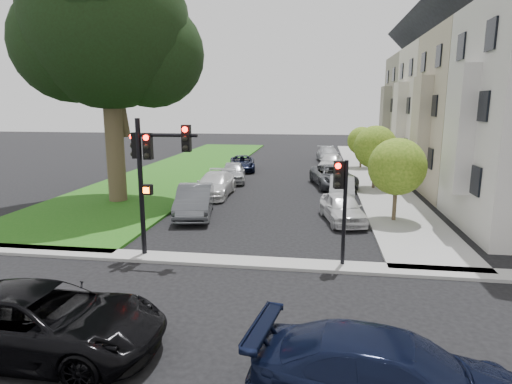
# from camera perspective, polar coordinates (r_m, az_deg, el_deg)

# --- Properties ---
(ground) EXTENTS (140.00, 140.00, 0.00)m
(ground) POSITION_cam_1_polar(r_m,az_deg,el_deg) (13.66, -3.14, -12.48)
(ground) COLOR black
(ground) RESTS_ON ground
(grass_strip) EXTENTS (8.00, 44.00, 0.12)m
(grass_strip) POSITION_cam_1_polar(r_m,az_deg,el_deg) (38.40, -9.19, 3.19)
(grass_strip) COLOR #1A5712
(grass_strip) RESTS_ON ground
(sidewalk_right) EXTENTS (3.50, 44.00, 0.12)m
(sidewalk_right) POSITION_cam_1_polar(r_m,az_deg,el_deg) (36.87, 14.88, 2.60)
(sidewalk_right) COLOR #999896
(sidewalk_right) RESTS_ON ground
(sidewalk_cross) EXTENTS (60.00, 1.00, 0.12)m
(sidewalk_cross) POSITION_cam_1_polar(r_m,az_deg,el_deg) (15.45, -1.65, -9.30)
(sidewalk_cross) COLOR #999896
(sidewalk_cross) RESTS_ON ground
(house_b) EXTENTS (7.70, 7.55, 15.97)m
(house_b) POSITION_cam_1_polar(r_m,az_deg,el_deg) (29.46, 28.83, 12.85)
(house_b) COLOR #9F9B90
(house_b) RESTS_ON ground
(house_c) EXTENTS (7.70, 7.55, 15.97)m
(house_c) POSITION_cam_1_polar(r_m,az_deg,el_deg) (36.60, 24.74, 12.69)
(house_c) COLOR silver
(house_c) RESTS_ON ground
(house_d) EXTENTS (7.70, 7.55, 15.97)m
(house_d) POSITION_cam_1_polar(r_m,az_deg,el_deg) (43.86, 22.00, 12.55)
(house_d) COLOR gray
(house_d) RESTS_ON ground
(eucalyptus) EXTENTS (9.99, 9.07, 14.16)m
(eucalyptus) POSITION_cam_1_polar(r_m,az_deg,el_deg) (25.89, -19.38, 20.08)
(eucalyptus) COLOR brown
(eucalyptus) RESTS_ON ground
(small_tree_a) EXTENTS (2.70, 2.70, 4.05)m
(small_tree_a) POSITION_cam_1_polar(r_m,az_deg,el_deg) (21.19, 18.29, 3.21)
(small_tree_a) COLOR brown
(small_tree_a) RESTS_ON ground
(small_tree_b) EXTENTS (2.83, 2.83, 4.24)m
(small_tree_b) POSITION_cam_1_polar(r_m,az_deg,el_deg) (29.23, 15.64, 5.77)
(small_tree_b) COLOR brown
(small_tree_b) RESTS_ON ground
(small_tree_c) EXTENTS (2.45, 2.45, 3.68)m
(small_tree_c) POSITION_cam_1_polar(r_m,az_deg,el_deg) (38.74, 13.89, 6.63)
(small_tree_c) COLOR brown
(small_tree_c) RESTS_ON ground
(traffic_signal_main) EXTENTS (2.48, 0.64, 5.10)m
(traffic_signal_main) POSITION_cam_1_polar(r_m,az_deg,el_deg) (15.75, -13.87, 3.77)
(traffic_signal_main) COLOR black
(traffic_signal_main) RESTS_ON ground
(traffic_signal_secondary) EXTENTS (0.50, 0.41, 3.75)m
(traffic_signal_secondary) POSITION_cam_1_polar(r_m,az_deg,el_deg) (14.72, 11.32, -0.20)
(traffic_signal_secondary) COLOR black
(traffic_signal_secondary) RESTS_ON ground
(car_cross_near) EXTENTS (5.59, 2.58, 1.55)m
(car_cross_near) POSITION_cam_1_polar(r_m,az_deg,el_deg) (11.17, -26.68, -15.11)
(car_cross_near) COLOR black
(car_cross_near) RESTS_ON ground
(car_cross_far) EXTENTS (5.58, 3.00, 1.54)m
(car_cross_far) POSITION_cam_1_polar(r_m,az_deg,el_deg) (8.65, 18.08, -22.74)
(car_cross_far) COLOR black
(car_cross_far) RESTS_ON ground
(car_parked_0) EXTENTS (2.41, 4.32, 1.39)m
(car_parked_0) POSITION_cam_1_polar(r_m,az_deg,el_deg) (20.99, 11.42, -2.07)
(car_parked_0) COLOR silver
(car_parked_0) RESTS_ON ground
(car_parked_1) EXTENTS (1.59, 4.13, 1.34)m
(car_parked_1) POSITION_cam_1_polar(r_m,az_deg,el_deg) (25.91, 11.38, 0.46)
(car_parked_1) COLOR #999BA0
(car_parked_1) RESTS_ON ground
(car_parked_2) EXTENTS (3.52, 5.74, 1.49)m
(car_parked_2) POSITION_cam_1_polar(r_m,az_deg,el_deg) (29.79, 10.27, 2.08)
(car_parked_2) COLOR #3F4247
(car_parked_2) RESTS_ON ground
(car_parked_3) EXTENTS (2.35, 4.60, 1.50)m
(car_parked_3) POSITION_cam_1_polar(r_m,az_deg,el_deg) (37.31, 9.93, 3.99)
(car_parked_3) COLOR silver
(car_parked_3) RESTS_ON ground
(car_parked_4) EXTENTS (2.56, 5.15, 1.44)m
(car_parked_4) POSITION_cam_1_polar(r_m,az_deg,el_deg) (43.06, 9.61, 4.96)
(car_parked_4) COLOR #999BA0
(car_parked_4) RESTS_ON ground
(car_parked_5) EXTENTS (2.54, 5.04, 1.58)m
(car_parked_5) POSITION_cam_1_polar(r_m,az_deg,el_deg) (21.82, -8.18, -1.18)
(car_parked_5) COLOR #3F4247
(car_parked_5) RESTS_ON ground
(car_parked_6) EXTENTS (2.08, 5.00, 1.45)m
(car_parked_6) POSITION_cam_1_polar(r_m,az_deg,el_deg) (26.51, -5.49, 1.00)
(car_parked_6) COLOR silver
(car_parked_6) RESTS_ON ground
(car_parked_7) EXTENTS (2.44, 4.53, 1.46)m
(car_parked_7) POSITION_cam_1_polar(r_m,az_deg,el_deg) (31.23, -3.08, 2.66)
(car_parked_7) COLOR #999BA0
(car_parked_7) RESTS_ON ground
(car_parked_8) EXTENTS (2.89, 4.91, 1.28)m
(car_parked_8) POSITION_cam_1_polar(r_m,az_deg,el_deg) (36.65, -1.87, 3.85)
(car_parked_8) COLOR black
(car_parked_8) RESTS_ON ground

